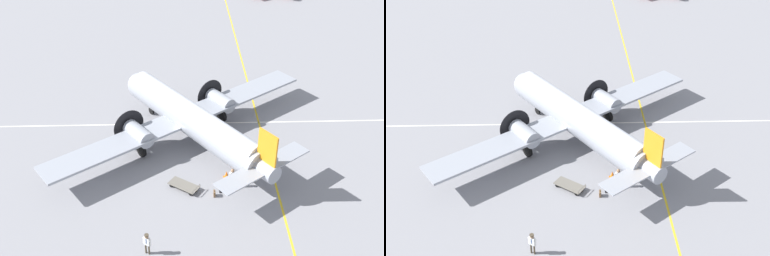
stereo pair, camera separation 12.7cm
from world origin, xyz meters
TOP-DOWN VIEW (x-y plane):
  - ground_plane at (0.00, 0.00)m, footprint 300.00×300.00m
  - apron_line_eastwest at (0.00, 6.18)m, footprint 120.00×0.16m
  - apron_line_northsouth at (-3.18, 0.00)m, footprint 0.16×120.00m
  - airliner_main at (-0.32, -0.23)m, footprint 19.15×22.03m
  - crew_foreground at (12.11, -3.22)m, footprint 0.37×0.52m
  - passenger_boarding at (5.72, 2.82)m, footprint 0.26×0.55m
  - suitcase_near_door at (6.21, 1.93)m, footprint 0.47×0.19m
  - suitcase_upright_spare at (6.75, 1.44)m, footprint 0.37×0.13m
  - baggage_cart at (5.81, -0.78)m, footprint 2.17×2.48m
  - traffic_cone at (4.67, 2.52)m, footprint 0.47×0.47m

SIDE VIEW (x-z plane):
  - ground_plane at x=0.00m, z-range 0.00..0.00m
  - apron_line_eastwest at x=0.00m, z-range 0.00..0.01m
  - apron_line_northsouth at x=-3.18m, z-range 0.00..0.01m
  - suitcase_near_door at x=6.21m, z-range -0.02..0.48m
  - suitcase_upright_spare at x=6.75m, z-range -0.02..0.48m
  - baggage_cart at x=5.81m, z-range 0.00..0.56m
  - traffic_cone at x=4.67m, z-range -0.02..0.61m
  - passenger_boarding at x=5.72m, z-range 0.19..1.84m
  - crew_foreground at x=12.11m, z-range 0.21..1.89m
  - airliner_main at x=-0.32m, z-range -0.33..5.24m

